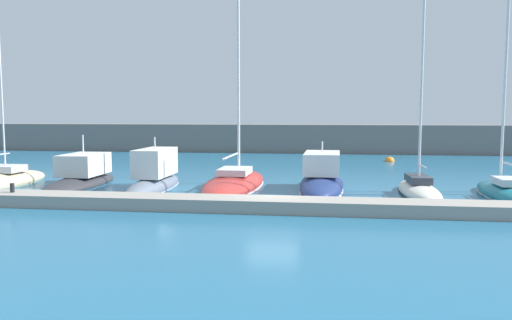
{
  "coord_description": "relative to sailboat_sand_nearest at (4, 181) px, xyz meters",
  "views": [
    {
      "loc": [
        2.33,
        -23.23,
        4.38
      ],
      "look_at": [
        -1.55,
        5.52,
        1.59
      ],
      "focal_mm": 34.55,
      "sensor_mm": 36.0,
      "label": 1
    }
  ],
  "objects": [
    {
      "name": "sailboat_red_fourth",
      "position": [
        13.86,
        1.34,
        0.1
      ],
      "size": [
        3.36,
        10.2,
        21.05
      ],
      "rotation": [
        0.0,
        0.0,
        1.55
      ],
      "color": "#B72D28",
      "rests_on": "ground_plane"
    },
    {
      "name": "dock_bollard",
      "position": [
        4.28,
        -5.55,
        0.53
      ],
      "size": [
        0.2,
        0.2,
        0.44
      ],
      "primitive_type": "cylinder",
      "color": "black",
      "rests_on": "dock_pier"
    },
    {
      "name": "dock_pier",
      "position": [
        16.64,
        -5.55,
        0.02
      ],
      "size": [
        40.86,
        1.77,
        0.58
      ],
      "primitive_type": "cube",
      "color": "gray",
      "rests_on": "ground_plane"
    },
    {
      "name": "sailboat_sand_nearest",
      "position": [
        0.0,
        0.0,
        0.0
      ],
      "size": [
        2.54,
        7.74,
        13.29
      ],
      "rotation": [
        0.0,
        0.0,
        1.57
      ],
      "color": "beige",
      "rests_on": "ground_plane"
    },
    {
      "name": "motorboat_slate_third",
      "position": [
        9.48,
        -0.19,
        0.4
      ],
      "size": [
        1.9,
        7.55,
        3.4
      ],
      "rotation": [
        0.0,
        0.0,
        1.56
      ],
      "color": "slate",
      "rests_on": "ground_plane"
    },
    {
      "name": "motorboat_charcoal_second",
      "position": [
        4.56,
        0.73,
        0.21
      ],
      "size": [
        2.64,
        8.15,
        3.46
      ],
      "rotation": [
        0.0,
        0.0,
        1.59
      ],
      "color": "#2D2D33",
      "rests_on": "ground_plane"
    },
    {
      "name": "sailboat_ivory_sixth",
      "position": [
        24.09,
        -0.41,
        0.04
      ],
      "size": [
        1.97,
        6.76,
        11.17
      ],
      "rotation": [
        0.0,
        0.0,
        1.59
      ],
      "color": "silver",
      "rests_on": "ground_plane"
    },
    {
      "name": "mooring_buoy_orange",
      "position": [
        25.04,
        18.32,
        -0.28
      ],
      "size": [
        0.87,
        0.87,
        0.87
      ],
      "primitive_type": "sphere",
      "color": "orange",
      "rests_on": "ground_plane"
    },
    {
      "name": "ground_plane",
      "position": [
        16.64,
        -3.87,
        -0.28
      ],
      "size": [
        120.0,
        120.0,
        0.0
      ],
      "primitive_type": "plane",
      "color": "#236084"
    },
    {
      "name": "motorboat_navy_fifth",
      "position": [
        18.98,
        0.99,
        0.3
      ],
      "size": [
        2.73,
        9.23,
        3.12
      ],
      "rotation": [
        0.0,
        0.0,
        1.54
      ],
      "color": "navy",
      "rests_on": "ground_plane"
    },
    {
      "name": "sailboat_teal_seventh",
      "position": [
        28.45,
        -0.41,
        0.04
      ],
      "size": [
        2.15,
        7.05,
        11.49
      ],
      "rotation": [
        0.0,
        0.0,
        1.57
      ],
      "color": "#19707F",
      "rests_on": "ground_plane"
    },
    {
      "name": "breakwater_seawall",
      "position": [
        16.64,
        27.46,
        1.27
      ],
      "size": [
        108.0,
        3.01,
        3.09
      ],
      "primitive_type": "cube",
      "color": "slate",
      "rests_on": "ground_plane"
    }
  ]
}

